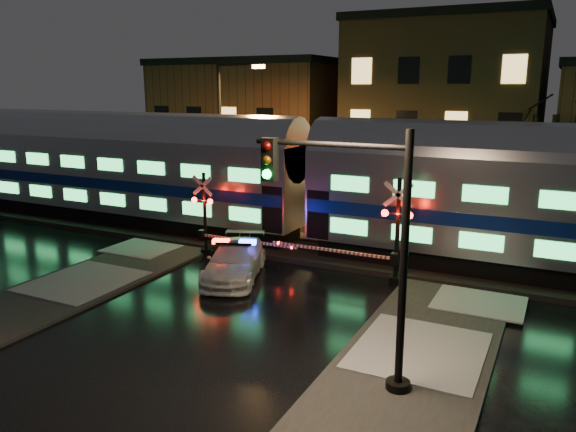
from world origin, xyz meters
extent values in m
plane|color=black|center=(0.00, 0.00, 0.00)|extent=(120.00, 120.00, 0.00)
cube|color=black|center=(0.00, 5.00, 0.12)|extent=(90.00, 4.20, 0.24)
cube|color=#2D2D2D|center=(-6.50, -6.00, 0.06)|extent=(4.00, 20.00, 0.12)
cube|color=#2D2D2D|center=(6.50, -6.00, 0.06)|extent=(4.00, 20.00, 0.12)
cube|color=#512F1F|center=(-13.00, 22.00, 4.50)|extent=(14.00, 10.00, 9.00)
cube|color=brown|center=(2.00, 22.50, 5.75)|extent=(12.00, 11.00, 11.50)
cube|color=black|center=(-13.58, 5.00, 0.64)|extent=(24.00, 2.40, 0.80)
cube|color=#B7BAC1|center=(-13.58, 5.00, 2.94)|extent=(25.00, 3.05, 3.80)
cube|color=navy|center=(-13.58, 5.00, 2.54)|extent=(24.75, 3.09, 0.55)
cube|color=#3ADD6B|center=(-13.58, 3.45, 1.79)|extent=(21.00, 0.05, 0.62)
cube|color=#3ADD6B|center=(-13.58, 3.45, 3.59)|extent=(21.00, 0.05, 0.62)
cylinder|color=#B7BAC1|center=(-13.58, 5.00, 4.64)|extent=(25.00, 3.05, 3.05)
imported|color=white|center=(-1.66, 0.28, 0.71)|extent=(3.52, 5.24, 1.41)
cube|color=black|center=(-1.66, 0.28, 1.45)|extent=(1.51, 0.85, 0.09)
cube|color=#FF0C05|center=(-2.16, 0.10, 1.49)|extent=(0.72, 0.53, 0.16)
cube|color=#1426FF|center=(-1.17, 0.46, 1.49)|extent=(0.72, 0.53, 0.16)
cylinder|color=black|center=(4.27, 2.40, 0.16)|extent=(0.52, 0.52, 0.31)
cylinder|color=black|center=(4.27, 2.40, 2.08)|extent=(0.17, 0.17, 4.15)
sphere|color=#FF0C05|center=(3.80, 2.22, 2.80)|extent=(0.27, 0.27, 0.27)
sphere|color=#FF0C05|center=(4.73, 2.22, 2.80)|extent=(0.27, 0.27, 0.27)
cube|color=white|center=(1.67, 2.15, 1.09)|extent=(5.19, 0.10, 0.10)
cube|color=black|center=(4.27, 2.15, 1.09)|extent=(0.25, 0.30, 0.45)
cylinder|color=black|center=(-4.50, 2.40, 0.14)|extent=(0.47, 0.47, 0.28)
cylinder|color=black|center=(-4.50, 2.40, 1.88)|extent=(0.15, 0.15, 3.75)
sphere|color=#FF0C05|center=(-4.93, 2.22, 2.53)|extent=(0.24, 0.24, 0.24)
sphere|color=#FF0C05|center=(-4.08, 2.22, 2.53)|extent=(0.24, 0.24, 0.24)
cube|color=white|center=(-2.16, 2.15, 0.98)|extent=(4.69, 0.10, 0.10)
cube|color=black|center=(-4.50, 2.15, 0.98)|extent=(0.25, 0.30, 0.45)
cylinder|color=black|center=(6.51, -5.30, 0.16)|extent=(0.61, 0.61, 0.33)
cylinder|color=black|center=(6.51, -5.30, 3.26)|extent=(0.20, 0.20, 6.53)
cylinder|color=black|center=(4.56, -5.30, 6.09)|extent=(3.92, 0.13, 0.13)
cube|color=black|center=(3.03, -5.45, 5.66)|extent=(0.35, 0.30, 1.09)
sphere|color=#0CFF3F|center=(3.03, -5.61, 5.31)|extent=(0.24, 0.24, 0.24)
cylinder|color=black|center=(-7.91, 9.00, 4.40)|extent=(0.22, 0.22, 8.80)
cylinder|color=black|center=(-6.59, 9.00, 8.58)|extent=(2.64, 0.13, 0.13)
cube|color=orange|center=(-5.38, 9.00, 8.47)|extent=(0.61, 0.31, 0.20)
camera|label=1|loc=(9.67, -17.81, 7.44)|focal=35.00mm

